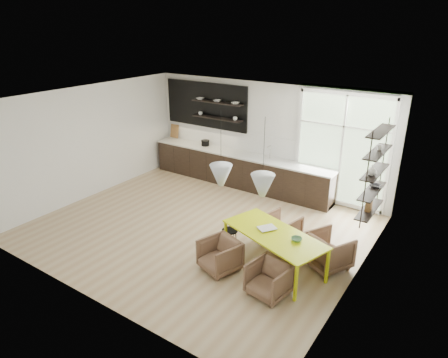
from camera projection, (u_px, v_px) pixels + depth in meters
room at (247, 159)px, 9.09m from camera, size 7.02×6.01×2.91m
kitchen_run at (237, 164)px, 11.29m from camera, size 5.54×0.69×2.75m
right_shelving at (374, 175)px, 7.63m from camera, size 0.26×1.22×1.90m
dining_table at (274, 236)px, 7.41m from camera, size 2.18×1.49×0.73m
armchair_back_left at (282, 228)px, 8.43m from camera, size 0.78×0.80×0.61m
armchair_back_right at (328, 251)px, 7.55m from camera, size 1.00×1.01×0.68m
armchair_front_left at (220, 255)px, 7.46m from camera, size 0.84×0.85×0.61m
armchair_front_right at (269, 279)px, 6.78m from camera, size 0.74×0.76×0.60m
wire_stool at (230, 237)px, 8.14m from camera, size 0.35×0.35×0.44m
table_book at (264, 225)px, 7.64m from camera, size 0.39×0.41×0.03m
table_bowl at (296, 239)px, 7.12m from camera, size 0.27×0.27×0.06m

